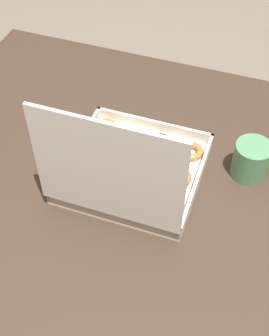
{
  "coord_description": "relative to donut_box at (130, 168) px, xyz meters",
  "views": [
    {
      "loc": [
        -0.26,
        0.71,
        1.61
      ],
      "look_at": [
        -0.01,
        -0.01,
        0.76
      ],
      "focal_mm": 50.0,
      "sensor_mm": 36.0,
      "label": 1
    }
  ],
  "objects": [
    {
      "name": "coffee_mug",
      "position": [
        -0.26,
        -0.13,
        -0.01
      ],
      "size": [
        0.09,
        0.09,
        0.09
      ],
      "color": "#4C8456",
      "rests_on": "dining_table"
    },
    {
      "name": "ground_plane",
      "position": [
        0.01,
        -0.02,
        -0.8
      ],
      "size": [
        8.0,
        8.0,
        0.0
      ],
      "primitive_type": "plane",
      "color": "#6B6054"
    },
    {
      "name": "dining_table",
      "position": [
        0.01,
        -0.02,
        -0.14
      ],
      "size": [
        1.2,
        0.98,
        0.74
      ],
      "color": "#38281E",
      "rests_on": "ground_plane"
    },
    {
      "name": "donut_box",
      "position": [
        0.0,
        0.0,
        0.0
      ],
      "size": [
        0.32,
        0.32,
        0.31
      ],
      "color": "white",
      "rests_on": "dining_table"
    }
  ]
}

